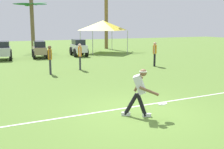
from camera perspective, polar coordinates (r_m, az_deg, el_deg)
name	(u,v)px	position (r m, az deg, el deg)	size (l,w,h in m)	color
ground_plane	(139,113)	(8.78, 5.56, -7.71)	(80.00, 80.00, 0.00)	#5B7E32
field_line_paint	(130,107)	(9.28, 3.66, -6.66)	(22.05, 0.08, 0.01)	white
frisbee_thrower	(139,90)	(8.23, 5.60, -3.15)	(0.85, 0.84, 1.42)	black
frisbee_in_flight	(162,104)	(8.10, 10.20, -5.85)	(0.35, 0.35, 0.06)	white
teammate_near_sideline	(155,52)	(18.26, 8.68, 4.59)	(0.38, 0.42, 1.56)	black
teammate_midfield	(80,54)	(16.73, -6.54, 4.14)	(0.29, 0.49, 1.56)	#33333D
teammate_deep	(50,57)	(15.50, -12.50, 3.48)	(0.25, 0.50, 1.56)	#33333D
parked_car_slot_b	(3,50)	(22.96, -21.19, 4.66)	(1.38, 2.43, 1.40)	#B7BABF
parked_car_slot_c	(39,49)	(23.49, -14.53, 5.08)	(1.38, 2.49, 1.34)	#998466
parked_car_slot_d	(79,47)	(24.23, -6.80, 5.53)	(1.34, 2.42, 1.40)	silver
palm_tree_right_of_centre	(32,20)	(29.51, -15.93, 10.52)	(3.47, 3.34, 5.05)	brown
palm_tree_far_right	(106,9)	(31.20, -1.20, 13.10)	(3.21, 3.24, 7.48)	brown
event_tent	(103,25)	(26.97, -1.83, 9.93)	(3.62, 3.62, 3.02)	#B2B5BA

